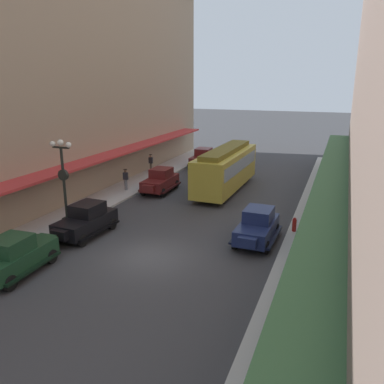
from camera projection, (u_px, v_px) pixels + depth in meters
name	position (u px, v px, depth m)	size (l,w,h in m)	color
ground_plane	(149.00, 257.00, 19.78)	(200.00, 200.00, 0.00)	#38383A
sidewalk_left	(30.00, 235.00, 22.34)	(3.00, 60.00, 0.15)	#B7B5AD
sidewalk_right	(304.00, 282.00, 17.18)	(3.00, 60.00, 0.15)	#B7B5AD
parked_car_0	(15.00, 254.00, 17.87)	(2.30, 4.32, 1.84)	#193D23
parked_car_1	(203.00, 157.00, 40.23)	(2.25, 4.30, 1.84)	#591919
parked_car_2	(160.00, 180.00, 31.15)	(2.21, 4.29, 1.84)	#591919
parked_car_3	(86.00, 219.00, 22.37)	(2.31, 4.32, 1.84)	black
parked_car_4	(257.00, 225.00, 21.44)	(2.22, 4.29, 1.84)	#19234C
streetcar	(226.00, 167.00, 31.18)	(2.67, 9.64, 3.46)	gold
lamp_post_with_clock	(64.00, 179.00, 22.90)	(1.42, 0.44, 5.16)	black
fire_hydrant	(294.00, 224.00, 22.68)	(0.24, 0.24, 0.82)	#B21E19
pedestrian_0	(126.00, 179.00, 31.07)	(0.36, 0.28, 1.67)	slate
pedestrian_1	(151.00, 163.00, 37.14)	(0.36, 0.28, 1.67)	#4C4238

